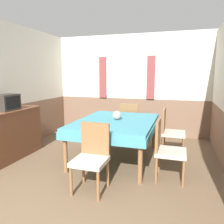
% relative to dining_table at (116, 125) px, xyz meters
% --- Properties ---
extents(wall_back, '(4.40, 0.10, 2.60)m').
position_rel_dining_table_xyz_m(wall_back, '(-0.17, 1.86, 0.66)').
color(wall_back, silver).
rests_on(wall_back, ground_plane).
extents(wall_left, '(0.05, 4.91, 2.60)m').
position_rel_dining_table_xyz_m(wall_left, '(-2.18, -0.42, 0.66)').
color(wall_left, silver).
rests_on(wall_left, ground_plane).
extents(dining_table, '(1.41, 1.84, 0.74)m').
position_rel_dining_table_xyz_m(dining_table, '(0.00, 0.00, 0.00)').
color(dining_table, teal).
rests_on(dining_table, ground_plane).
extents(chair_right_far, '(0.44, 0.44, 0.92)m').
position_rel_dining_table_xyz_m(chair_right_far, '(0.96, 0.56, -0.15)').
color(chair_right_far, brown).
rests_on(chair_right_far, ground_plane).
extents(chair_head_window, '(0.44, 0.44, 0.92)m').
position_rel_dining_table_xyz_m(chair_head_window, '(0.00, 1.17, -0.15)').
color(chair_head_window, brown).
rests_on(chair_head_window, ground_plane).
extents(chair_right_near, '(0.44, 0.44, 0.92)m').
position_rel_dining_table_xyz_m(chair_right_near, '(0.96, -0.56, -0.15)').
color(chair_right_near, brown).
rests_on(chair_right_near, ground_plane).
extents(chair_head_near, '(0.44, 0.44, 0.92)m').
position_rel_dining_table_xyz_m(chair_head_near, '(0.00, -1.17, -0.15)').
color(chair_head_near, brown).
rests_on(chair_head_near, ground_plane).
extents(sideboard, '(0.46, 1.32, 0.93)m').
position_rel_dining_table_xyz_m(sideboard, '(-1.92, -0.58, -0.17)').
color(sideboard, brown).
rests_on(sideboard, ground_plane).
extents(tv, '(0.29, 0.41, 0.29)m').
position_rel_dining_table_xyz_m(tv, '(-1.90, -0.62, 0.43)').
color(tv, '#2D2823').
rests_on(tv, sideboard).
extents(vase, '(0.17, 0.17, 0.17)m').
position_rel_dining_table_xyz_m(vase, '(-0.00, 0.05, 0.18)').
color(vase, '#A39989').
rests_on(vase, dining_table).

